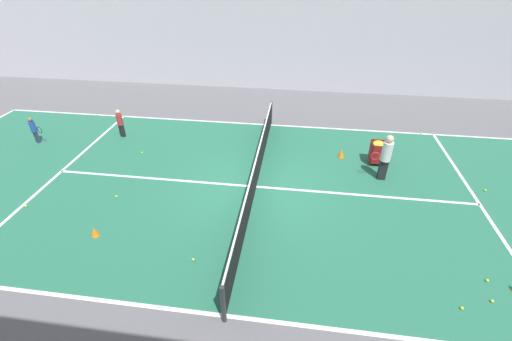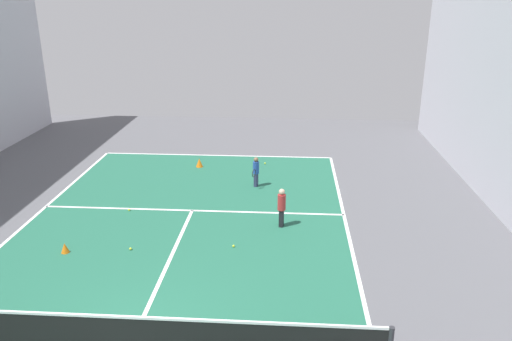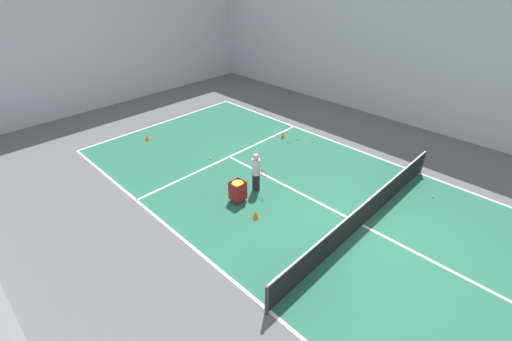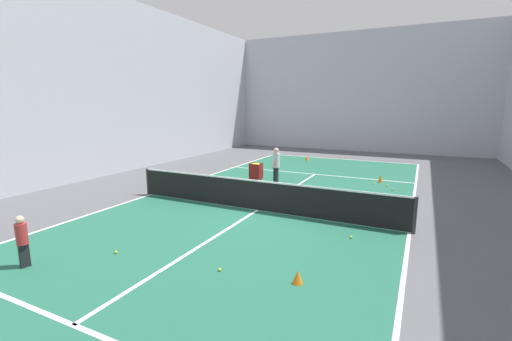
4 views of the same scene
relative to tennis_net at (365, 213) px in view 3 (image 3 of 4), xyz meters
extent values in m
plane|color=#5B5B60|center=(0.00, 0.00, -0.54)|extent=(37.98, 37.98, 0.00)
cube|color=#23664C|center=(0.00, 0.00, -0.54)|extent=(9.39, 24.72, 0.00)
cube|color=white|center=(0.00, 12.36, -0.54)|extent=(9.39, 0.10, 0.00)
cube|color=white|center=(-4.69, 0.00, -0.54)|extent=(0.10, 24.72, 0.00)
cube|color=white|center=(4.69, 0.00, -0.54)|extent=(0.10, 24.72, 0.00)
cube|color=white|center=(0.00, 6.80, -0.54)|extent=(9.39, 0.10, 0.00)
cube|color=white|center=(0.00, 0.00, -0.54)|extent=(0.10, 13.60, 0.00)
cube|color=silver|center=(9.40, 0.00, 3.89)|extent=(0.15, 34.28, 8.87)
cube|color=silver|center=(0.00, 17.06, 3.89)|extent=(18.65, 0.15, 8.87)
cylinder|color=#2D2D33|center=(-4.79, 0.00, -0.02)|extent=(0.10, 0.10, 1.04)
cylinder|color=#2D2D33|center=(4.79, 0.00, -0.02)|extent=(0.10, 0.10, 1.04)
cube|color=black|center=(0.00, 0.00, -0.03)|extent=(9.49, 0.03, 0.97)
cube|color=white|center=(0.00, 0.00, 0.48)|extent=(9.49, 0.04, 0.05)
cube|color=black|center=(-1.03, 4.07, -0.18)|extent=(0.16, 0.26, 0.73)
cylinder|color=silver|center=(-1.03, 4.07, 0.51)|extent=(0.33, 0.33, 0.65)
sphere|color=beige|center=(-1.03, 4.07, 0.95)|extent=(0.24, 0.24, 0.24)
torus|color=#B22D2D|center=(-0.97, 3.73, 0.35)|extent=(0.03, 0.28, 0.28)
cube|color=maroon|center=(-2.02, 4.04, -0.41)|extent=(0.51, 0.49, 0.02)
cube|color=maroon|center=(-2.02, 3.81, -0.06)|extent=(0.51, 0.02, 0.71)
cube|color=maroon|center=(-2.02, 4.27, -0.06)|extent=(0.51, 0.02, 0.71)
cube|color=maroon|center=(-2.26, 4.04, -0.06)|extent=(0.02, 0.49, 0.71)
cube|color=maroon|center=(-1.78, 4.04, -0.06)|extent=(0.02, 0.49, 0.71)
ellipsoid|color=yellow|center=(-2.02, 4.04, 0.24)|extent=(0.47, 0.45, 0.16)
cylinder|color=black|center=(-2.20, 3.87, -0.48)|extent=(0.05, 0.05, 0.13)
cylinder|color=black|center=(-1.84, 3.87, -0.48)|extent=(0.05, 0.05, 0.13)
cylinder|color=black|center=(-2.20, 4.21, -0.48)|extent=(0.05, 0.05, 0.13)
cylinder|color=black|center=(-1.84, 4.21, -0.48)|extent=(0.05, 0.05, 0.13)
cone|color=orange|center=(-1.75, 10.99, -0.40)|extent=(0.27, 0.27, 0.28)
cone|color=orange|center=(3.22, 6.33, -0.36)|extent=(0.21, 0.21, 0.35)
cone|color=orange|center=(-2.29, 2.85, -0.37)|extent=(0.24, 0.24, 0.33)
sphere|color=yellow|center=(3.01, 5.79, -0.50)|extent=(0.07, 0.07, 0.07)
sphere|color=yellow|center=(3.58, 5.66, -0.50)|extent=(0.07, 0.07, 0.07)
sphere|color=yellow|center=(-0.75, 7.24, -0.50)|extent=(0.07, 0.07, 0.07)
sphere|color=yellow|center=(3.85, 4.95, -0.50)|extent=(0.07, 0.07, 0.07)
sphere|color=yellow|center=(0.18, 12.68, -0.50)|extent=(0.07, 0.07, 0.07)
sphere|color=yellow|center=(-4.68, 6.30, -0.50)|extent=(0.07, 0.07, 0.07)
sphere|color=yellow|center=(3.31, -1.10, -0.50)|extent=(0.07, 0.07, 0.07)
camera|label=1|loc=(8.92, 1.22, 5.89)|focal=24.00mm
camera|label=2|loc=(-2.96, 7.23, 5.90)|focal=35.00mm
camera|label=3|loc=(-8.92, -3.69, 7.16)|focal=24.00mm
camera|label=4|loc=(4.81, -9.94, 2.95)|focal=24.00mm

